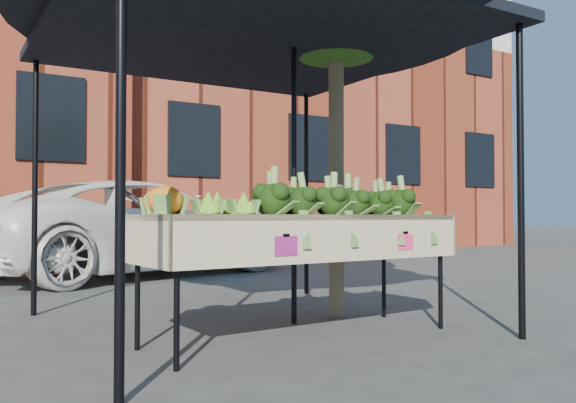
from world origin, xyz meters
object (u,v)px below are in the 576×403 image
Objects in this scene: table at (302,276)px; vehicle at (140,109)px; street_tree at (336,95)px; canopy at (252,157)px.

vehicle reaches higher than table.
table is at bearing -140.20° from street_tree.
canopy is at bearing 98.51° from table.
vehicle is at bearing 84.52° from canopy.
street_tree is (0.76, 0.63, 1.53)m from table.
vehicle reaches higher than street_tree.
street_tree is at bearing 39.80° from table.
street_tree is at bearing 167.10° from vehicle.
table is at bearing -81.49° from canopy.
street_tree is (0.41, -4.59, -0.56)m from vehicle.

